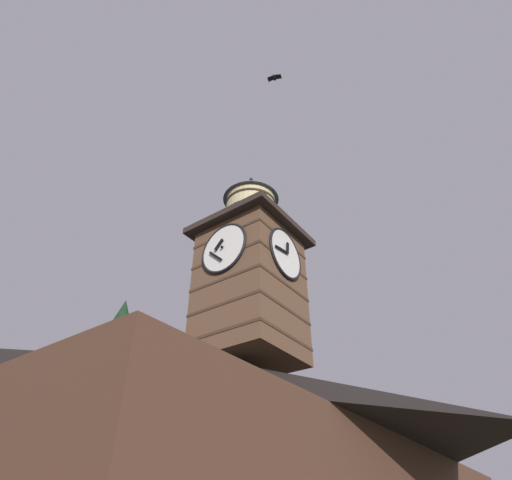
# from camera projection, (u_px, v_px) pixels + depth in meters

# --- Properties ---
(clock_tower) EXTENTS (3.75, 3.75, 8.35)m
(clock_tower) POSITION_uv_depth(u_px,v_px,m) (250.00, 270.00, 15.99)
(clock_tower) COLOR brown
(clock_tower) RESTS_ON building_main
(pine_tree_behind) EXTENTS (6.68, 6.68, 11.91)m
(pine_tree_behind) POSITION_uv_depth(u_px,v_px,m) (94.00, 461.00, 16.55)
(pine_tree_behind) COLOR #473323
(pine_tree_behind) RESTS_ON ground_plane
(moon) EXTENTS (2.14, 2.14, 2.14)m
(moon) POSITION_uv_depth(u_px,v_px,m) (41.00, 409.00, 51.37)
(moon) COLOR silver
(flying_bird_high) EXTENTS (0.36, 0.58, 0.15)m
(flying_bird_high) POSITION_uv_depth(u_px,v_px,m) (274.00, 78.00, 16.85)
(flying_bird_high) COLOR black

